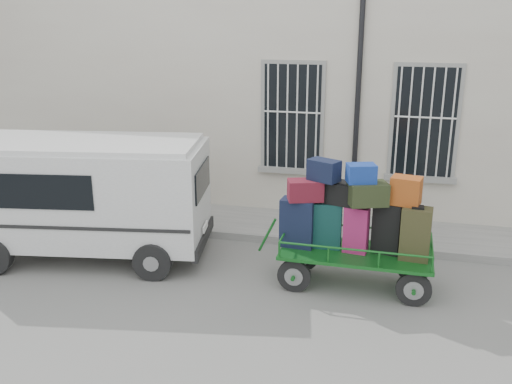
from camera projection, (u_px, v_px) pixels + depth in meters
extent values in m
plane|color=slate|center=(283.00, 276.00, 9.90)|extent=(80.00, 80.00, 0.00)
cube|color=#C0B4A4|center=(327.00, 70.00, 14.09)|extent=(24.00, 5.00, 6.00)
cylinder|color=black|center=(358.00, 93.00, 11.54)|extent=(0.11, 0.11, 5.60)
cube|color=black|center=(292.00, 117.00, 12.07)|extent=(1.20, 0.08, 2.20)
cube|color=gray|center=(291.00, 170.00, 12.40)|extent=(1.45, 0.22, 0.12)
cube|color=black|center=(425.00, 122.00, 11.47)|extent=(1.20, 0.08, 2.20)
cube|color=gray|center=(420.00, 178.00, 11.80)|extent=(1.45, 0.22, 0.12)
cube|color=slate|center=(303.00, 227.00, 11.91)|extent=(24.00, 1.70, 0.15)
cylinder|color=black|center=(294.00, 276.00, 9.26)|extent=(0.56, 0.08, 0.55)
cylinder|color=gray|center=(294.00, 276.00, 9.26)|extent=(0.31, 0.11, 0.30)
cylinder|color=black|center=(303.00, 256.00, 10.04)|extent=(0.56, 0.08, 0.55)
cylinder|color=gray|center=(303.00, 256.00, 10.04)|extent=(0.31, 0.11, 0.30)
cylinder|color=black|center=(414.00, 290.00, 8.81)|extent=(0.56, 0.08, 0.55)
cylinder|color=gray|center=(414.00, 290.00, 8.81)|extent=(0.31, 0.11, 0.30)
cylinder|color=black|center=(414.00, 267.00, 9.58)|extent=(0.56, 0.08, 0.55)
cylinder|color=gray|center=(414.00, 267.00, 9.58)|extent=(0.31, 0.11, 0.30)
cube|color=#145B1C|center=(356.00, 253.00, 9.32)|extent=(2.46, 1.16, 0.06)
cylinder|color=#145B1C|center=(267.00, 235.00, 9.63)|extent=(0.32, 0.05, 0.62)
cube|color=black|center=(298.00, 223.00, 9.43)|extent=(0.58, 0.36, 0.82)
cube|color=black|center=(298.00, 198.00, 9.30)|extent=(0.22, 0.16, 0.03)
cube|color=#0D312F|center=(328.00, 225.00, 9.38)|extent=(0.46, 0.27, 0.77)
cube|color=black|center=(329.00, 202.00, 9.26)|extent=(0.18, 0.13, 0.03)
cube|color=#85184E|center=(356.00, 229.00, 9.21)|extent=(0.42, 0.32, 0.77)
cube|color=black|center=(358.00, 206.00, 9.09)|extent=(0.16, 0.14, 0.03)
cube|color=black|center=(387.00, 228.00, 9.16)|extent=(0.48, 0.31, 0.84)
cube|color=black|center=(388.00, 202.00, 9.03)|extent=(0.18, 0.12, 0.03)
cube|color=#2C2B16|center=(416.00, 234.00, 8.91)|extent=(0.49, 0.35, 0.85)
cube|color=black|center=(418.00, 207.00, 8.78)|extent=(0.19, 0.16, 0.03)
cube|color=#4E110F|center=(305.00, 190.00, 9.22)|extent=(0.63, 0.48, 0.34)
cube|color=black|center=(342.00, 193.00, 9.20)|extent=(0.60, 0.49, 0.35)
cube|color=black|center=(368.00, 194.00, 8.93)|extent=(0.69, 0.56, 0.36)
cube|color=maroon|center=(406.00, 191.00, 8.90)|extent=(0.51, 0.41, 0.44)
cube|color=black|center=(324.00, 170.00, 9.10)|extent=(0.57, 0.47, 0.34)
cube|color=navy|center=(361.00, 173.00, 8.85)|extent=(0.51, 0.42, 0.29)
cube|color=silver|center=(86.00, 192.00, 10.36)|extent=(4.51, 2.48, 1.75)
cube|color=silver|center=(82.00, 143.00, 10.08)|extent=(4.29, 2.31, 0.10)
cube|color=black|center=(30.00, 192.00, 9.44)|extent=(2.12, 0.37, 0.60)
cube|color=black|center=(202.00, 180.00, 10.11)|extent=(0.25, 1.35, 0.53)
cube|color=black|center=(204.00, 238.00, 10.45)|extent=(0.37, 1.79, 0.21)
cube|color=white|center=(205.00, 227.00, 10.38)|extent=(0.09, 0.41, 0.12)
cylinder|color=black|center=(39.00, 220.00, 11.59)|extent=(0.69, 0.31, 0.66)
cylinder|color=black|center=(153.00, 261.00, 9.68)|extent=(0.69, 0.31, 0.66)
cylinder|color=black|center=(175.00, 224.00, 11.38)|extent=(0.69, 0.31, 0.66)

